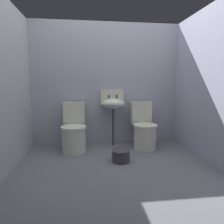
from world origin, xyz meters
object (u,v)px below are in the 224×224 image
object	(u,v)px
sink	(113,103)
bucket	(121,155)
toilet_left	(74,131)
toilet_right	(144,129)

from	to	relation	value
sink	bucket	world-z (taller)	sink
toilet_left	bucket	bearing A→B (deg)	139.01
sink	bucket	xyz separation A→B (m)	(0.01, -0.76, -0.66)
toilet_right	sink	size ratio (longest dim) A/B	0.79
sink	bucket	bearing A→B (deg)	-89.04
toilet_left	bucket	size ratio (longest dim) A/B	2.89
sink	bucket	distance (m)	1.01
sink	bucket	size ratio (longest dim) A/B	3.67
toilet_right	sink	bearing A→B (deg)	-20.01
toilet_left	sink	size ratio (longest dim) A/B	0.79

